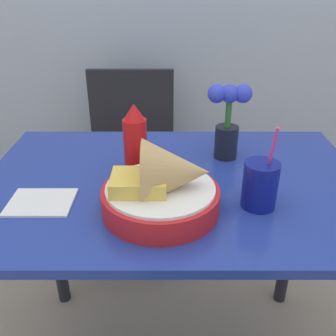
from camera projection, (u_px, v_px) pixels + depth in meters
dining_table at (174, 216)px, 1.09m from camera, size 1.06×0.71×0.76m
chair_far_window at (132, 149)px, 1.79m from camera, size 0.40×0.40×0.88m
food_basket at (165, 187)px, 0.87m from camera, size 0.28×0.28×0.18m
ketchup_bottle at (135, 140)px, 1.04m from camera, size 0.07×0.07×0.20m
drink_cup at (260, 186)px, 0.89m from camera, size 0.08×0.08×0.22m
flower_vase at (228, 119)px, 1.11m from camera, size 0.13×0.07×0.23m
napkin at (41, 202)px, 0.93m from camera, size 0.16×0.13×0.01m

